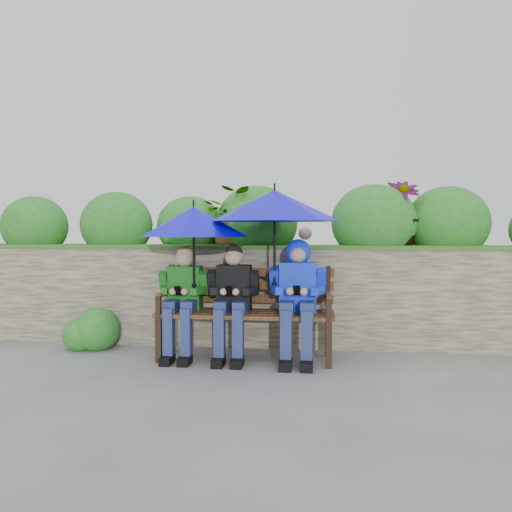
# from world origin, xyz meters

# --- Properties ---
(ground) EXTENTS (60.00, 60.00, 0.00)m
(ground) POSITION_xyz_m (0.00, 0.00, 0.00)
(ground) COLOR slate
(ground) RESTS_ON ground
(garden_backdrop) EXTENTS (8.00, 2.83, 1.72)m
(garden_backdrop) POSITION_xyz_m (-0.00, 1.63, 0.59)
(garden_backdrop) COLOR #59534A
(garden_backdrop) RESTS_ON ground
(park_bench) EXTENTS (1.61, 0.47, 0.85)m
(park_bench) POSITION_xyz_m (-0.10, 0.18, 0.48)
(park_bench) COLOR black
(park_bench) RESTS_ON ground
(boy_left) EXTENTS (0.45, 0.52, 1.03)m
(boy_left) POSITION_xyz_m (-0.68, 0.12, 0.58)
(boy_left) COLOR #1A5C1B
(boy_left) RESTS_ON ground
(boy_middle) EXTENTS (0.47, 0.54, 1.05)m
(boy_middle) POSITION_xyz_m (-0.22, 0.12, 0.59)
(boy_middle) COLOR black
(boy_middle) RESTS_ON ground
(boy_right) EXTENTS (0.50, 0.61, 1.10)m
(boy_right) POSITION_xyz_m (0.37, 0.12, 0.65)
(boy_right) COLOR #0A26D6
(boy_right) RESTS_ON ground
(umbrella_left) EXTENTS (1.00, 1.00, 0.80)m
(umbrella_left) POSITION_xyz_m (-0.57, 0.09, 1.26)
(umbrella_left) COLOR #0906E3
(umbrella_left) RESTS_ON ground
(umbrella_right) EXTENTS (1.17, 1.17, 0.92)m
(umbrella_right) POSITION_xyz_m (0.17, 0.10, 1.40)
(umbrella_right) COLOR #0906E3
(umbrella_right) RESTS_ON ground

